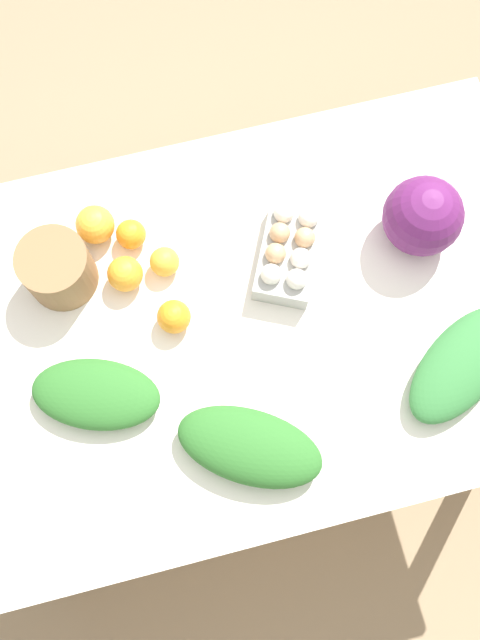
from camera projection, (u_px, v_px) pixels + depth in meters
ground_plane at (240, 385)px, 2.19m from camera, size 8.00×8.00×0.00m
dining_table at (240, 333)px, 1.60m from camera, size 1.38×0.90×0.70m
cabbage_purple at (423, 216)px, 1.49m from camera, size 0.17×0.17×0.17m
egg_carton at (289, 251)px, 1.51m from camera, size 0.20×0.25×0.09m
paper_bag at (58, 269)px, 1.48m from camera, size 0.15×0.15×0.13m
greens_bunch_beet_tops at (96, 394)px, 1.44m from camera, size 0.30×0.23×0.07m
greens_bunch_kale at (250, 447)px, 1.40m from camera, size 0.33×0.28×0.08m
greens_bunch_scallion at (462, 364)px, 1.45m from camera, size 0.33×0.29×0.07m
orange_0 at (125, 274)px, 1.50m from camera, size 0.08×0.08×0.08m
orange_1 at (165, 262)px, 1.52m from camera, size 0.06×0.06×0.06m
orange_2 at (131, 234)px, 1.53m from camera, size 0.07×0.07×0.07m
orange_3 at (174, 317)px, 1.48m from camera, size 0.07×0.07×0.07m
orange_4 at (95, 225)px, 1.53m from camera, size 0.08×0.08×0.08m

